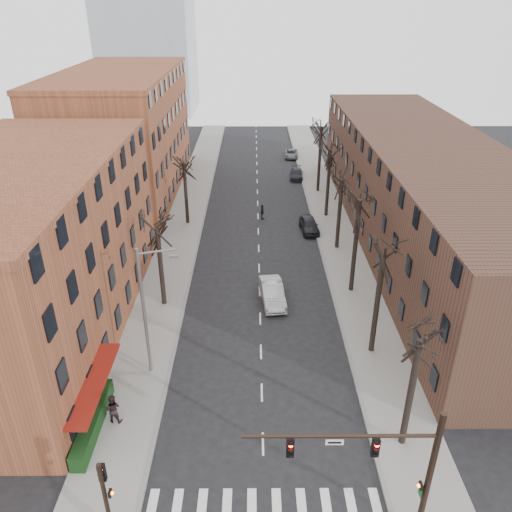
{
  "coord_description": "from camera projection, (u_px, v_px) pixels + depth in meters",
  "views": [
    {
      "loc": [
        -0.48,
        -15.5,
        21.74
      ],
      "look_at": [
        -0.31,
        18.67,
        4.0
      ],
      "focal_mm": 35.0,
      "sensor_mm": 36.0,
      "label": 1
    }
  ],
  "objects": [
    {
      "name": "sidewalk_left",
      "position": [
        185.0,
        219.0,
        54.77
      ],
      "size": [
        4.0,
        90.0,
        0.15
      ],
      "primitive_type": "cube",
      "color": "gray",
      "rests_on": "ground"
    },
    {
      "name": "streetlight",
      "position": [
        146.0,
        307.0,
        30.31
      ],
      "size": [
        2.45,
        0.22,
        9.03
      ],
      "color": "slate",
      "rests_on": "ground"
    },
    {
      "name": "tree_right_e",
      "position": [
        326.0,
        216.0,
        55.76
      ],
      "size": [
        5.2,
        5.2,
        10.8
      ],
      "primitive_type": null,
      "color": "black",
      "rests_on": "ground"
    },
    {
      "name": "building_right",
      "position": [
        424.0,
        192.0,
        48.16
      ],
      "size": [
        12.0,
        50.0,
        10.0
      ],
      "primitive_type": "cube",
      "color": "#462A20",
      "rests_on": "ground"
    },
    {
      "name": "tree_right_b",
      "position": [
        371.0,
        351.0,
        34.46
      ],
      "size": [
        5.2,
        5.2,
        10.8
      ],
      "primitive_type": null,
      "color": "black",
      "rests_on": "ground"
    },
    {
      "name": "tree_right_d",
      "position": [
        336.0,
        248.0,
        48.66
      ],
      "size": [
        5.2,
        5.2,
        10.0
      ],
      "primitive_type": null,
      "color": "black",
      "rests_on": "ground"
    },
    {
      "name": "pedestrian_b",
      "position": [
        113.0,
        409.0,
        28.19
      ],
      "size": [
        0.94,
        0.75,
        1.86
      ],
      "primitive_type": "imported",
      "rotation": [
        0.0,
        0.0,
        3.1
      ],
      "color": "black",
      "rests_on": "sidewalk_left"
    },
    {
      "name": "tree_left_a",
      "position": [
        165.0,
        305.0,
        39.72
      ],
      "size": [
        5.2,
        5.2,
        9.5
      ],
      "primitive_type": null,
      "color": "black",
      "rests_on": "ground"
    },
    {
      "name": "parked_car_mid",
      "position": [
        296.0,
        174.0,
        67.25
      ],
      "size": [
        2.01,
        4.31,
        1.22
      ],
      "primitive_type": "imported",
      "rotation": [
        0.0,
        0.0,
        -0.07
      ],
      "color": "black",
      "rests_on": "ground"
    },
    {
      "name": "signal_mast_arm",
      "position": [
        396.0,
        463.0,
        20.88
      ],
      "size": [
        8.14,
        0.3,
        7.2
      ],
      "color": "black",
      "rests_on": "ground"
    },
    {
      "name": "pedestrian_crossing",
      "position": [
        262.0,
        212.0,
        54.67
      ],
      "size": [
        0.49,
        1.01,
        1.67
      ],
      "primitive_type": "imported",
      "rotation": [
        0.0,
        0.0,
        1.48
      ],
      "color": "black",
      "rests_on": "ground"
    },
    {
      "name": "signal_pole_left",
      "position": [
        105.0,
        492.0,
        21.69
      ],
      "size": [
        0.47,
        0.44,
        4.4
      ],
      "color": "black",
      "rests_on": "ground"
    },
    {
      "name": "hedge",
      "position": [
        93.0,
        422.0,
        27.87
      ],
      "size": [
        0.8,
        6.0,
        1.0
      ],
      "primitive_type": "cube",
      "color": "#163813",
      "rests_on": "sidewalk_left"
    },
    {
      "name": "building_left_near",
      "position": [
        28.0,
        255.0,
        34.25
      ],
      "size": [
        12.0,
        26.0,
        12.0
      ],
      "primitive_type": "cube",
      "color": "brown",
      "rests_on": "ground"
    },
    {
      "name": "ground",
      "position": [
        264.0,
        510.0,
        23.77
      ],
      "size": [
        160.0,
        160.0,
        0.0
      ],
      "primitive_type": "plane",
      "color": "black",
      "rests_on": "ground"
    },
    {
      "name": "tree_left_b",
      "position": [
        188.0,
        224.0,
        53.91
      ],
      "size": [
        5.2,
        5.2,
        9.5
      ],
      "primitive_type": null,
      "color": "black",
      "rests_on": "ground"
    },
    {
      "name": "tree_right_c",
      "position": [
        351.0,
        291.0,
        41.56
      ],
      "size": [
        5.2,
        5.2,
        11.6
      ],
      "primitive_type": null,
      "color": "black",
      "rests_on": "ground"
    },
    {
      "name": "awning_left",
      "position": [
        101.0,
        417.0,
        29.06
      ],
      "size": [
        1.2,
        7.0,
        0.15
      ],
      "primitive_type": "cube",
      "color": "maroon",
      "rests_on": "ground"
    },
    {
      "name": "tree_right_a",
      "position": [
        401.0,
        443.0,
        27.36
      ],
      "size": [
        5.2,
        5.2,
        10.0
      ],
      "primitive_type": null,
      "color": "black",
      "rests_on": "ground"
    },
    {
      "name": "silver_sedan",
      "position": [
        272.0,
        293.0,
        39.79
      ],
      "size": [
        2.17,
        4.94,
        1.58
      ],
      "primitive_type": "imported",
      "rotation": [
        0.0,
        0.0,
        0.11
      ],
      "color": "#A7A9AE",
      "rests_on": "ground"
    },
    {
      "name": "parked_car_near",
      "position": [
        309.0,
        225.0,
        51.87
      ],
      "size": [
        2.05,
        4.4,
        1.46
      ],
      "primitive_type": "imported",
      "rotation": [
        0.0,
        0.0,
        0.08
      ],
      "color": "black",
      "rests_on": "ground"
    },
    {
      "name": "tree_right_f",
      "position": [
        318.0,
        192.0,
        62.86
      ],
      "size": [
        5.2,
        5.2,
        11.6
      ],
      "primitive_type": null,
      "color": "black",
      "rests_on": "ground"
    },
    {
      "name": "building_left_far",
      "position": [
        124.0,
        136.0,
        59.53
      ],
      "size": [
        12.0,
        28.0,
        14.0
      ],
      "primitive_type": "cube",
      "color": "brown",
      "rests_on": "ground"
    },
    {
      "name": "parked_car_far",
      "position": [
        291.0,
        154.0,
        75.97
      ],
      "size": [
        2.2,
        4.31,
        1.17
      ],
      "primitive_type": "imported",
      "rotation": [
        0.0,
        0.0,
        -0.06
      ],
      "color": "#5A5D61",
      "rests_on": "ground"
    },
    {
      "name": "sidewalk_right",
      "position": [
        331.0,
        219.0,
        54.84
      ],
      "size": [
        4.0,
        90.0,
        0.15
      ],
      "primitive_type": "cube",
      "color": "gray",
      "rests_on": "ground"
    }
  ]
}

